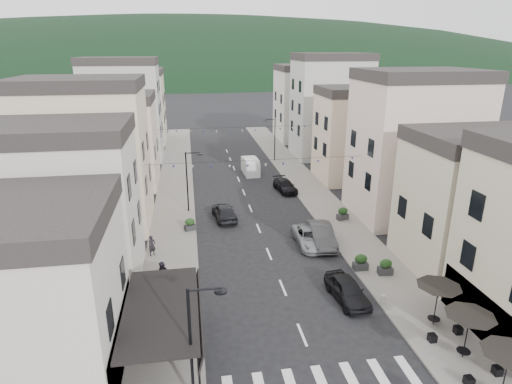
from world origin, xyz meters
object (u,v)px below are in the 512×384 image
parked_car_e (224,212)px  pedestrian_a (152,246)px  delivery_van (250,166)px  pedestrian_b (163,275)px  parked_car_d (285,186)px  parked_car_c (310,237)px  parked_car_b (321,235)px  parked_car_a (347,290)px

parked_car_e → pedestrian_a: size_ratio=2.78×
delivery_van → pedestrian_b: size_ratio=2.39×
parked_car_d → pedestrian_b: pedestrian_b is taller
parked_car_e → pedestrian_a: (-6.12, -6.64, 0.16)m
delivery_van → parked_car_e: bearing=-109.7°
parked_car_c → pedestrian_b: size_ratio=2.65×
parked_car_b → pedestrian_b: (-12.39, -4.88, 0.21)m
parked_car_b → pedestrian_a: bearing=-175.1°
parked_car_d → parked_car_e: size_ratio=0.97×
pedestrian_a → delivery_van: bearing=30.2°
parked_car_e → delivery_van: 15.30m
pedestrian_b → parked_car_c: bearing=67.3°
parked_car_a → delivery_van: size_ratio=0.97×
parked_car_e → parked_car_d: bearing=-142.7°
parked_car_a → parked_car_c: 8.09m
parked_car_c → parked_car_e: size_ratio=1.08×
delivery_van → pedestrian_b: 27.77m
parked_car_e → pedestrian_b: size_ratio=2.46×
delivery_van → pedestrian_b: (-9.69, -26.03, 0.02)m
parked_car_a → pedestrian_b: 12.04m
parked_car_d → pedestrian_a: 19.29m
delivery_van → pedestrian_a: size_ratio=2.71×
parked_car_b → parked_car_e: parked_car_b is taller
delivery_van → pedestrian_a: (-10.72, -21.23, -0.09)m
parked_car_a → parked_car_e: bearing=108.4°
parked_car_d → pedestrian_b: 22.37m
parked_car_b → parked_car_c: size_ratio=1.03×
parked_car_a → parked_car_b: size_ratio=0.85×
parked_car_b → parked_car_d: (0.10, 13.67, -0.19)m
parked_car_a → parked_car_d: 21.77m
parked_car_b → delivery_van: delivery_van is taller
parked_car_d → delivery_van: size_ratio=1.00×
parked_car_b → parked_car_c: bearing=-175.8°
parked_car_c → pedestrian_a: bearing=-178.6°
parked_car_a → parked_car_d: size_ratio=0.97×
delivery_van → pedestrian_a: bearing=-119.0°
parked_car_a → parked_car_e: parked_car_e is taller
parked_car_a → pedestrian_b: (-11.61, 3.20, 0.31)m
parked_car_a → parked_car_d: parked_car_a is taller
parked_car_b → pedestrian_a: pedestrian_a is taller
parked_car_c → pedestrian_a: pedestrian_a is taller
parked_car_a → parked_car_c: (-0.14, 8.09, -0.05)m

